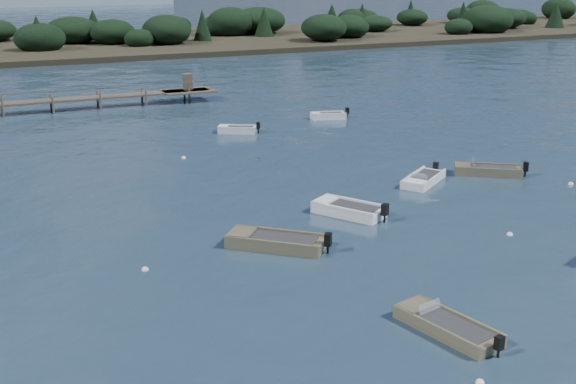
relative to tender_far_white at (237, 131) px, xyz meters
name	(u,v)px	position (x,y,z in m)	size (l,w,h in m)	color
ground	(123,86)	(-3.58, 27.11, -0.16)	(400.00, 400.00, 0.00)	#182838
tender_far_white	(237,131)	(0.00, 0.00, 0.00)	(3.29, 2.49, 1.15)	silver
dinghy_mid_grey	(276,244)	(-6.80, -23.80, 0.01)	(4.67, 4.37, 1.28)	#71684B
dinghy_mid_white_b	(423,181)	(5.77, -17.73, -0.02)	(4.14, 3.57, 1.08)	silver
tender_far_grey_b	(328,117)	(9.19, 1.91, 0.00)	(3.45, 1.86, 1.16)	silver
dinghy_extra_a	(349,212)	(-1.32, -21.06, 0.01)	(3.51, 4.15, 1.28)	silver
dinghy_extra_b	(488,172)	(10.58, -17.91, 0.01)	(4.30, 3.58, 1.28)	#71684B
dinghy_near_olive	(447,328)	(-4.27, -34.04, -0.02)	(2.45, 4.56, 1.09)	#71684B
buoy_a	(480,384)	(-5.36, -37.34, -0.16)	(0.32, 0.32, 0.32)	white
buoy_b	(510,235)	(4.59, -27.08, -0.16)	(0.32, 0.32, 0.32)	white
buoy_c	(145,270)	(-13.18, -23.91, -0.16)	(0.32, 0.32, 0.32)	white
buoy_d	(571,184)	(13.89, -21.74, -0.16)	(0.32, 0.32, 0.32)	white
buoy_e	(184,158)	(-6.18, -5.95, -0.16)	(0.32, 0.32, 0.32)	white
far_headland	(219,30)	(21.42, 67.11, 1.80)	(190.00, 40.00, 5.80)	black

